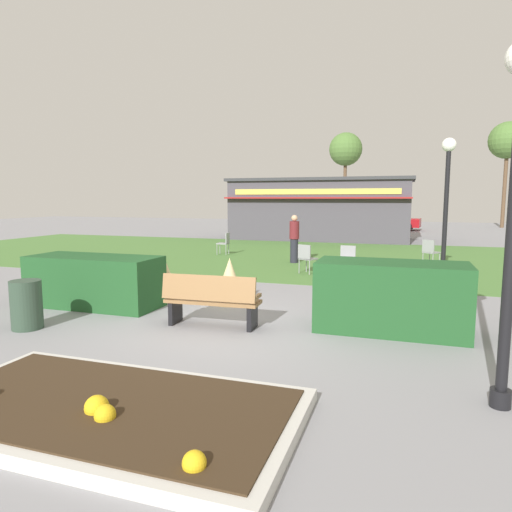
# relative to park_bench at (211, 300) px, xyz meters

# --- Properties ---
(ground_plane) EXTENTS (80.00, 80.00, 0.00)m
(ground_plane) POSITION_rel_park_bench_xyz_m (0.18, 0.14, -0.48)
(ground_plane) COLOR gray
(lawn_patch) EXTENTS (36.00, 12.00, 0.01)m
(lawn_patch) POSITION_rel_park_bench_xyz_m (0.18, 10.33, -0.48)
(lawn_patch) COLOR #4C7A38
(lawn_patch) RESTS_ON ground_plane
(flower_bed) EXTENTS (4.00, 2.12, 0.31)m
(flower_bed) POSITION_rel_park_bench_xyz_m (0.33, -3.42, -0.39)
(flower_bed) COLOR beige
(flower_bed) RESTS_ON ground_plane
(park_bench) EXTENTS (1.72, 0.61, 0.95)m
(park_bench) POSITION_rel_park_bench_xyz_m (0.00, 0.00, 0.00)
(park_bench) COLOR olive
(park_bench) RESTS_ON ground_plane
(hedge_left) EXTENTS (2.80, 1.10, 1.06)m
(hedge_left) POSITION_rel_park_bench_xyz_m (-2.98, 0.67, 0.05)
(hedge_left) COLOR #1E4C23
(hedge_left) RESTS_ON ground_plane
(hedge_right) EXTENTS (2.50, 1.10, 1.19)m
(hedge_right) POSITION_rel_park_bench_xyz_m (3.01, 0.73, 0.12)
(hedge_right) COLOR #1E4C23
(hedge_right) RESTS_ON ground_plane
(ornamental_grass_behind_left) EXTENTS (0.76, 0.76, 1.01)m
(ornamental_grass_behind_left) POSITION_rel_park_bench_xyz_m (-1.87, 1.62, 0.02)
(ornamental_grass_behind_left) COLOR #D1BC7F
(ornamental_grass_behind_left) RESTS_ON ground_plane
(ornamental_grass_behind_right) EXTENTS (0.71, 0.71, 1.00)m
(ornamental_grass_behind_right) POSITION_rel_park_bench_xyz_m (-0.36, 1.77, 0.02)
(ornamental_grass_behind_right) COLOR #D1BC7F
(ornamental_grass_behind_right) RESTS_ON ground_plane
(lamppost_mid) EXTENTS (0.36, 0.36, 3.83)m
(lamppost_mid) POSITION_rel_park_bench_xyz_m (4.18, 5.87, 1.95)
(lamppost_mid) COLOR black
(lamppost_mid) RESTS_ON ground_plane
(trash_bin) EXTENTS (0.52, 0.52, 0.85)m
(trash_bin) POSITION_rel_park_bench_xyz_m (-3.01, -1.12, -0.05)
(trash_bin) COLOR #2D4233
(trash_bin) RESTS_ON ground_plane
(food_kiosk) EXTENTS (9.86, 4.66, 3.35)m
(food_kiosk) POSITION_rel_park_bench_xyz_m (-1.38, 18.13, 1.20)
(food_kiosk) COLOR #47424C
(food_kiosk) RESTS_ON ground_plane
(cafe_chair_west) EXTENTS (0.47, 0.47, 0.89)m
(cafe_chair_west) POSITION_rel_park_bench_xyz_m (-3.75, 9.78, 0.05)
(cafe_chair_west) COLOR gray
(cafe_chair_west) RESTS_ON ground_plane
(cafe_chair_east) EXTENTS (0.58, 0.58, 0.89)m
(cafe_chair_east) POSITION_rel_park_bench_xyz_m (0.38, 6.15, 0.05)
(cafe_chair_east) COLOR gray
(cafe_chair_east) RESTS_ON ground_plane
(cafe_chair_center) EXTENTS (0.45, 0.45, 0.89)m
(cafe_chair_center) POSITION_rel_park_bench_xyz_m (1.60, 6.13, 0.05)
(cafe_chair_center) COLOR gray
(cafe_chair_center) RESTS_ON ground_plane
(cafe_chair_north) EXTENTS (0.61, 0.61, 0.89)m
(cafe_chair_north) POSITION_rel_park_bench_xyz_m (3.99, 9.08, 0.05)
(cafe_chair_north) COLOR gray
(cafe_chair_north) RESTS_ON ground_plane
(person_strolling) EXTENTS (0.34, 0.34, 1.69)m
(person_strolling) POSITION_rel_park_bench_xyz_m (-0.53, 8.34, 0.38)
(person_strolling) COLOR #23232D
(person_strolling) RESTS_ON ground_plane
(parked_car_west_slot) EXTENTS (4.28, 2.22, 1.20)m
(parked_car_west_slot) POSITION_rel_park_bench_xyz_m (-3.48, 26.99, 0.16)
(parked_car_west_slot) COLOR silver
(parked_car_west_slot) RESTS_ON ground_plane
(parked_car_center_slot) EXTENTS (4.36, 2.37, 1.20)m
(parked_car_center_slot) POSITION_rel_park_bench_xyz_m (2.00, 26.99, 0.16)
(parked_car_center_slot) COLOR maroon
(parked_car_center_slot) RESTS_ON ground_plane
(tree_left_bg) EXTENTS (2.80, 2.80, 7.85)m
(tree_left_bg) POSITION_rel_park_bench_xyz_m (-1.98, 32.72, 5.90)
(tree_left_bg) COLOR brown
(tree_left_bg) RESTS_ON ground_plane
(tree_right_bg) EXTENTS (2.80, 2.80, 8.10)m
(tree_right_bg) POSITION_rel_park_bench_xyz_m (10.31, 32.60, 6.14)
(tree_right_bg) COLOR brown
(tree_right_bg) RESTS_ON ground_plane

